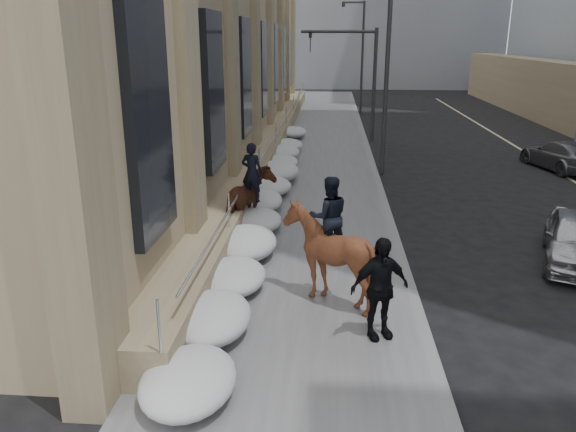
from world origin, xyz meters
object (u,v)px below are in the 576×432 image
object	(u,v)px
mounted_horse_left	(250,198)
car_grey	(561,155)
pedestrian	(380,288)
mounted_horse_right	(328,250)

from	to	relation	value
mounted_horse_left	car_grey	bearing A→B (deg)	-128.40
pedestrian	car_grey	xyz separation A→B (m)	(9.02, 15.27, -0.48)
mounted_horse_right	car_grey	xyz separation A→B (m)	(9.99, 13.77, -0.63)
mounted_horse_right	pedestrian	distance (m)	1.79
mounted_horse_left	car_grey	size ratio (longest dim) A/B	0.59
pedestrian	car_grey	world-z (taller)	pedestrian
mounted_horse_left	car_grey	xyz separation A→B (m)	(12.29, 9.36, -0.47)
mounted_horse_right	car_grey	size ratio (longest dim) A/B	0.62
mounted_horse_right	car_grey	bearing A→B (deg)	-138.42
mounted_horse_right	pedestrian	size ratio (longest dim) A/B	1.36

